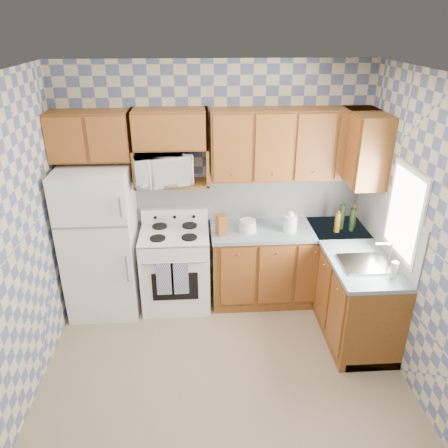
{
  "coord_description": "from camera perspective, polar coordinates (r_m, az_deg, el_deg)",
  "views": [
    {
      "loc": [
        -0.2,
        -3.08,
        3.05
      ],
      "look_at": [
        0.05,
        0.75,
        1.25
      ],
      "focal_mm": 35.0,
      "sensor_mm": 36.0,
      "label": 1
    }
  ],
  "objects": [
    {
      "name": "countertop_right",
      "position": [
        4.71,
        16.52,
        -3.15
      ],
      "size": [
        0.63,
        1.6,
        0.04
      ],
      "primitive_type": "cube",
      "color": "slate",
      "rests_on": "base_cabinets_right"
    },
    {
      "name": "backsplash_right",
      "position": [
        4.7,
        20.35,
        0.25
      ],
      "size": [
        0.02,
        1.6,
        0.56
      ],
      "primitive_type": "cube",
      "color": "white",
      "rests_on": "right_wall"
    },
    {
      "name": "back_wall",
      "position": [
        4.99,
        -1.2,
        5.18
      ],
      "size": [
        3.4,
        0.02,
        2.7
      ],
      "primitive_type": "cube",
      "color": "slate",
      "rests_on": "ground"
    },
    {
      "name": "bottle_2",
      "position": [
        5.12,
        16.55,
        0.93
      ],
      "size": [
        0.06,
        0.06,
        0.24
      ],
      "primitive_type": "cylinder",
      "color": "#66410A",
      "rests_on": "countertop_back"
    },
    {
      "name": "floor",
      "position": [
        4.34,
        -0.03,
        -19.52
      ],
      "size": [
        3.4,
        3.4,
        0.0
      ],
      "primitive_type": "plane",
      "color": "#897255",
      "rests_on": "ground"
    },
    {
      "name": "base_cabinets_back",
      "position": [
        5.2,
        8.19,
        -5.28
      ],
      "size": [
        1.75,
        0.6,
        0.88
      ],
      "primitive_type": "cube",
      "color": "#5F330D",
      "rests_on": "floor"
    },
    {
      "name": "dish_towel_right",
      "position": [
        4.74,
        -5.77,
        -7.06
      ],
      "size": [
        0.18,
        0.02,
        0.39
      ],
      "primitive_type": "cube",
      "color": "navy",
      "rests_on": "stove_body"
    },
    {
      "name": "bottle_0",
      "position": [
        5.03,
        15.11,
        0.9
      ],
      "size": [
        0.06,
        0.06,
        0.28
      ],
      "primitive_type": "cylinder",
      "color": "black",
      "rests_on": "countertop_back"
    },
    {
      "name": "soap_bottle",
      "position": [
        4.24,
        21.31,
        -5.66
      ],
      "size": [
        0.06,
        0.06,
        0.17
      ],
      "primitive_type": "cylinder",
      "color": "beige",
      "rests_on": "countertop_right"
    },
    {
      "name": "food_containers",
      "position": [
        4.83,
        3.09,
        -0.22
      ],
      "size": [
        0.2,
        0.2,
        0.13
      ],
      "primitive_type": null,
      "color": "beige",
      "rests_on": "countertop_back"
    },
    {
      "name": "microwave",
      "position": [
        4.72,
        -8.21,
        7.18
      ],
      "size": [
        0.69,
        0.56,
        0.33
      ],
      "primitive_type": "imported",
      "rotation": [
        0.0,
        0.0,
        0.29
      ],
      "color": "white",
      "rests_on": "microwave_shelf"
    },
    {
      "name": "bottle_1",
      "position": [
        5.01,
        16.39,
        0.55
      ],
      "size": [
        0.06,
        0.06,
        0.26
      ],
      "primitive_type": "cylinder",
      "color": "black",
      "rests_on": "countertop_back"
    },
    {
      "name": "knife_block",
      "position": [
        4.72,
        -0.34,
        -0.13
      ],
      "size": [
        0.13,
        0.13,
        0.23
      ],
      "primitive_type": "cube",
      "rotation": [
        0.0,
        0.0,
        0.35
      ],
      "color": "#673211",
      "rests_on": "countertop_back"
    },
    {
      "name": "countertop_back",
      "position": [
        4.98,
        8.52,
        -0.74
      ],
      "size": [
        1.77,
        0.63,
        0.04
      ],
      "primitive_type": "cube",
      "color": "slate",
      "rests_on": "base_cabinets_back"
    },
    {
      "name": "microwave_shelf",
      "position": [
        4.8,
        -6.76,
        5.3
      ],
      "size": [
        0.8,
        0.33,
        0.03
      ],
      "primitive_type": "cube",
      "color": "#5F330D",
      "rests_on": "back_wall"
    },
    {
      "name": "window",
      "position": [
        4.31,
        22.53,
        1.31
      ],
      "size": [
        0.02,
        0.66,
        0.86
      ],
      "primitive_type": "cube",
      "color": "white",
      "rests_on": "right_wall"
    },
    {
      "name": "base_cabinets_right",
      "position": [
        4.94,
        15.93,
        -7.85
      ],
      "size": [
        0.6,
        1.6,
        0.88
      ],
      "primitive_type": "cube",
      "color": "#5F330D",
      "rests_on": "floor"
    },
    {
      "name": "upper_cabinets_right",
      "position": [
        4.82,
        17.77,
        9.51
      ],
      "size": [
        0.33,
        0.7,
        0.74
      ],
      "primitive_type": "cube",
      "color": "#5F330D",
      "rests_on": "right_wall"
    },
    {
      "name": "electric_kettle",
      "position": [
        4.86,
        8.64,
        0.06
      ],
      "size": [
        0.15,
        0.15,
        0.19
      ],
      "primitive_type": "cylinder",
      "color": "white",
      "rests_on": "countertop_back"
    },
    {
      "name": "upper_cabinets_fridge",
      "position": [
        4.77,
        -17.15,
        10.95
      ],
      "size": [
        0.82,
        0.33,
        0.5
      ],
      "primitive_type": "cube",
      "color": "#5F330D",
      "rests_on": "back_wall"
    },
    {
      "name": "stove_body",
      "position": [
        5.08,
        -6.27,
        -5.82
      ],
      "size": [
        0.76,
        0.65,
        0.9
      ],
      "primitive_type": "cube",
      "color": "white",
      "rests_on": "floor"
    },
    {
      "name": "dish_towel_left",
      "position": [
        4.75,
        -7.71,
        -7.1
      ],
      "size": [
        0.18,
        0.02,
        0.39
      ],
      "primitive_type": "cube",
      "color": "navy",
      "rests_on": "stove_body"
    },
    {
      "name": "refrigerator",
      "position": [
        4.98,
        -15.79,
        -2.24
      ],
      "size": [
        0.75,
        0.7,
        1.68
      ],
      "primitive_type": "cube",
      "color": "white",
      "rests_on": "floor"
    },
    {
      "name": "bottle_3",
      "position": [
        4.95,
        14.58,
        0.21
      ],
      "size": [
        0.06,
        0.06,
        0.23
      ],
      "primitive_type": "cylinder",
      "color": "#66410A",
      "rests_on": "countertop_back"
    },
    {
      "name": "backguard",
      "position": [
        5.07,
        -6.45,
        1.12
      ],
      "size": [
        0.76,
        0.08,
        0.17
      ],
      "primitive_type": "cube",
      "color": "white",
      "rests_on": "cooktop"
    },
    {
      "name": "upper_cabinets_back",
      "position": [
        4.78,
        8.92,
        10.3
      ],
      "size": [
        1.75,
        0.33,
        0.74
      ],
      "primitive_type": "cube",
      "color": "#5F330D",
      "rests_on": "back_wall"
    },
    {
      "name": "right_wall",
      "position": [
        4.0,
        25.1,
        -2.62
      ],
      "size": [
        0.02,
        3.2,
        2.7
      ],
      "primitive_type": "cube",
      "color": "slate",
      "rests_on": "ground"
    },
    {
      "name": "backsplash_back",
      "position": [
        5.06,
        3.35,
        3.64
      ],
      "size": [
        2.6,
        0.02,
        0.56
      ],
      "primitive_type": "cube",
      "color": "white",
      "rests_on": "back_wall"
    },
    {
      "name": "sink",
      "position": [
        4.42,
        18.07,
        -4.99
      ],
      "size": [
        0.48,
        0.4,
        0.03
      ],
      "primitive_type": "cube",
      "color": "#B7B7BC",
      "rests_on": "countertop_right"
    },
    {
      "name": "cooktop",
      "position": [
        4.86,
        -6.52,
        -1.22
      ],
      "size": [
        0.76,
        0.65,
        0.02
      ],
      "primitive_type": "cube",
      "color": "silver",
      "rests_on": "stove_body"
    }
  ]
}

